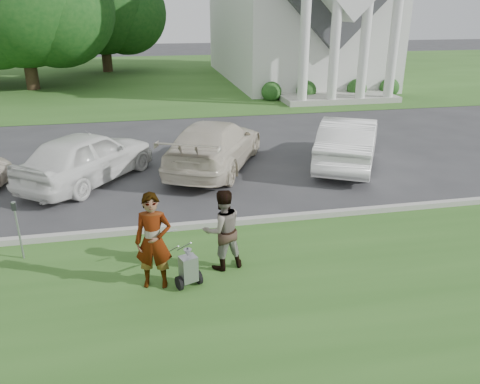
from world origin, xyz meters
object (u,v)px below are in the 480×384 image
object	(u,v)px
striping_cart	(188,269)
car_d	(348,141)
tree_back	(101,7)
person_left	(154,242)
person_right	(222,230)
parking_meter_near	(17,224)
tree_left	(19,0)
car_b	(87,157)
car_c	(215,145)

from	to	relation	value
striping_cart	car_d	distance (m)	8.38
tree_back	striping_cart	size ratio (longest dim) A/B	10.01
person_left	person_right	bearing A→B (deg)	27.21
parking_meter_near	tree_left	bearing A→B (deg)	100.40
striping_cart	person_left	xyz separation A→B (m)	(-0.58, 0.14, 0.54)
parking_meter_near	car_b	distance (m)	4.50
parking_meter_near	car_c	world-z (taller)	car_c
tree_back	person_right	size ratio (longest dim) A/B	5.98
person_right	person_left	bearing A→B (deg)	4.51
striping_cart	person_right	distance (m)	1.01
striping_cart	car_b	bearing A→B (deg)	90.18
tree_back	parking_meter_near	world-z (taller)	tree_back
striping_cart	person_right	size ratio (longest dim) A/B	0.60
tree_back	striping_cart	distance (m)	32.27
car_d	car_c	bearing A→B (deg)	21.43
tree_left	person_left	bearing A→B (deg)	-74.26
tree_left	person_left	distance (m)	24.95
striping_cart	person_right	world-z (taller)	person_right
striping_cart	car_b	xyz separation A→B (m)	(-2.29, 6.08, 0.40)
tree_back	parking_meter_near	bearing A→B (deg)	-89.89
person_left	car_b	xyz separation A→B (m)	(-1.71, 5.94, -0.14)
tree_back	parking_meter_near	size ratio (longest dim) A/B	7.67
tree_left	car_c	bearing A→B (deg)	-63.03
car_d	striping_cart	bearing A→B (deg)	75.49
striping_cart	tree_back	bearing A→B (deg)	75.37
person_left	car_d	world-z (taller)	person_left
person_left	parking_meter_near	world-z (taller)	person_left
person_right	car_c	distance (m)	6.15
tree_left	person_left	size ratio (longest dim) A/B	5.91
car_c	car_b	bearing A→B (deg)	34.10
tree_left	striping_cart	distance (m)	25.34
tree_back	car_d	bearing A→B (deg)	-70.76
person_right	car_c	size ratio (longest dim) A/B	0.31
tree_left	car_b	size ratio (longest dim) A/B	2.38
car_b	person_right	bearing A→B (deg)	154.59
striping_cart	car_c	bearing A→B (deg)	56.91
striping_cart	person_left	distance (m)	0.80
parking_meter_near	tree_back	bearing A→B (deg)	90.11
tree_left	tree_back	size ratio (longest dim) A/B	1.11
person_left	parking_meter_near	distance (m)	3.03
car_c	person_left	bearing A→B (deg)	98.02
person_right	parking_meter_near	world-z (taller)	person_right
car_d	tree_left	bearing A→B (deg)	-25.14
tree_left	person_left	world-z (taller)	tree_left
tree_left	striping_cart	size ratio (longest dim) A/B	11.07
person_left	car_d	bearing A→B (deg)	53.57
person_left	parking_meter_near	xyz separation A→B (m)	(-2.61, 1.53, -0.11)
striping_cart	car_b	world-z (taller)	car_b
parking_meter_near	car_d	size ratio (longest dim) A/B	0.27
person_right	tree_back	bearing A→B (deg)	-95.35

